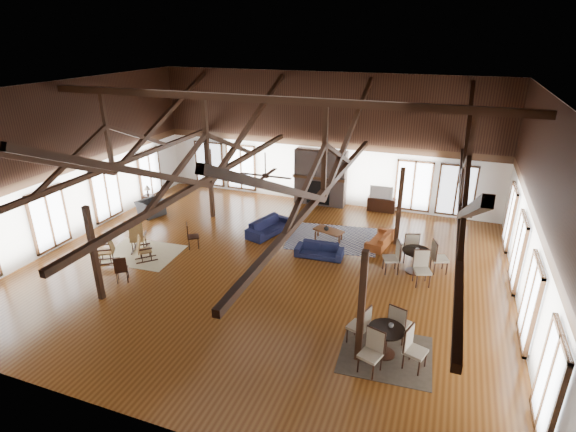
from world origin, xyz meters
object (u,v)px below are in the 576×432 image
(coffee_table, at_px, (329,231))
(cafe_table_far, at_px, (416,257))
(sofa_orange, at_px, (380,239))
(armchair, at_px, (151,208))
(sofa_navy_left, at_px, (269,226))
(sofa_navy_front, at_px, (319,250))
(cafe_table_near, at_px, (386,337))
(tv_console, at_px, (381,204))

(coffee_table, distance_m, cafe_table_far, 3.71)
(sofa_orange, xyz_separation_m, armchair, (-10.11, -0.51, 0.10))
(coffee_table, bearing_deg, sofa_navy_left, -155.92)
(sofa_navy_front, height_order, coffee_table, sofa_navy_front)
(sofa_navy_front, bearing_deg, cafe_table_near, -59.35)
(cafe_table_far, distance_m, tv_console, 5.62)
(armchair, bearing_deg, cafe_table_far, -76.35)
(sofa_navy_front, xyz_separation_m, sofa_navy_left, (-2.49, 1.24, 0.05))
(sofa_navy_left, distance_m, tv_console, 5.61)
(sofa_navy_front, distance_m, cafe_table_far, 3.39)
(sofa_orange, bearing_deg, sofa_navy_left, -72.76)
(armchair, relative_size, tv_console, 0.85)
(sofa_navy_left, xyz_separation_m, armchair, (-5.69, 0.00, 0.04))
(cafe_table_far, bearing_deg, armchair, 174.07)
(sofa_orange, distance_m, cafe_table_near, 6.43)
(cafe_table_near, bearing_deg, sofa_orange, 100.40)
(sofa_navy_front, xyz_separation_m, cafe_table_far, (3.37, 0.04, 0.32))
(armchair, height_order, tv_console, armchair)
(coffee_table, xyz_separation_m, tv_console, (1.44, 3.83, -0.07))
(sofa_navy_front, height_order, cafe_table_near, cafe_table_near)
(sofa_navy_left, relative_size, armchair, 1.96)
(cafe_table_far, bearing_deg, cafe_table_near, -93.54)
(cafe_table_near, bearing_deg, armchair, 152.72)
(coffee_table, bearing_deg, cafe_table_far, -3.82)
(tv_console, bearing_deg, cafe_table_near, -80.20)
(sofa_orange, xyz_separation_m, tv_console, (-0.54, 3.54, 0.06))
(sofa_navy_left, height_order, cafe_table_near, cafe_table_near)
(sofa_navy_front, height_order, tv_console, tv_console)
(armchair, distance_m, tv_console, 10.39)
(armchair, bearing_deg, coffee_table, -68.83)
(sofa_navy_left, bearing_deg, tv_console, -26.67)
(cafe_table_far, relative_size, tv_console, 1.79)
(sofa_navy_front, bearing_deg, sofa_orange, 38.85)
(sofa_navy_left, bearing_deg, sofa_navy_front, -99.44)
(cafe_table_near, height_order, cafe_table_far, cafe_table_far)
(coffee_table, relative_size, cafe_table_far, 0.57)
(coffee_table, relative_size, tv_console, 1.02)
(armchair, bearing_deg, sofa_navy_front, -79.07)
(sofa_navy_left, relative_size, tv_console, 1.67)
(armchair, xyz_separation_m, cafe_table_far, (11.55, -1.20, 0.23))
(sofa_orange, distance_m, armchair, 10.12)
(coffee_table, bearing_deg, sofa_orange, 26.87)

